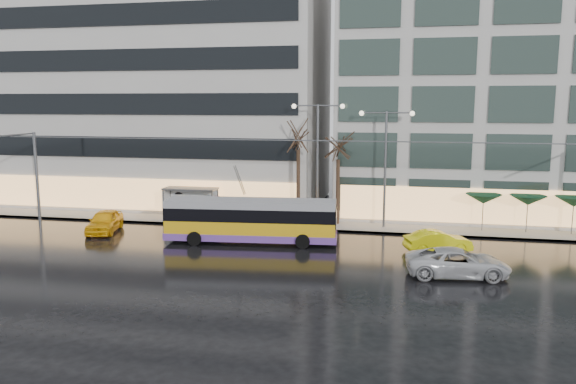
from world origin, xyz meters
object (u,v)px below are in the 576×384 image
(street_lamp_near, at_px, (318,147))
(taxi_a, at_px, (105,221))
(bus_shelter, at_px, (187,196))
(trolleybus, at_px, (251,222))

(street_lamp_near, bearing_deg, taxi_a, -161.09)
(bus_shelter, xyz_separation_m, street_lamp_near, (10.38, 0.11, 4.03))
(taxi_a, bearing_deg, street_lamp_near, 5.26)
(trolleybus, xyz_separation_m, taxi_a, (-11.21, 0.95, -0.63))
(bus_shelter, distance_m, street_lamp_near, 11.14)
(bus_shelter, distance_m, taxi_a, 6.71)
(trolleybus, relative_size, bus_shelter, 2.74)
(trolleybus, relative_size, street_lamp_near, 1.27)
(street_lamp_near, height_order, taxi_a, street_lamp_near)
(street_lamp_near, bearing_deg, trolleybus, -120.68)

